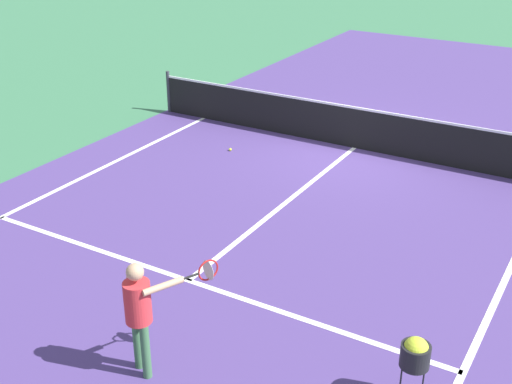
{
  "coord_description": "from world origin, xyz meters",
  "views": [
    {
      "loc": [
        5.19,
        -13.23,
        5.45
      ],
      "look_at": [
        0.36,
        -5.01,
        1.0
      ],
      "focal_mm": 46.78,
      "sensor_mm": 36.0,
      "label": 1
    }
  ],
  "objects": [
    {
      "name": "tennis_ball_near_net",
      "position": [
        -2.32,
        -1.58,
        0.03
      ],
      "size": [
        0.07,
        0.07,
        0.07
      ],
      "primitive_type": "sphere",
      "color": "#CCE033",
      "rests_on": "ground_plane"
    },
    {
      "name": "ground_plane",
      "position": [
        0.0,
        0.0,
        0.0
      ],
      "size": [
        60.0,
        60.0,
        0.0
      ],
      "primitive_type": "plane",
      "color": "#38724C"
    },
    {
      "name": "net",
      "position": [
        0.0,
        0.0,
        0.49
      ],
      "size": [
        10.48,
        0.09,
        1.07
      ],
      "color": "#33383D",
      "rests_on": "ground_plane"
    },
    {
      "name": "line_center_service",
      "position": [
        0.0,
        -3.2,
        0.0
      ],
      "size": [
        0.1,
        6.4,
        0.01
      ],
      "primitive_type": "cube",
      "color": "white",
      "rests_on": "ground_plane"
    },
    {
      "name": "player_near",
      "position": [
        0.74,
        -8.32,
        0.94
      ],
      "size": [
        0.82,
        1.01,
        1.53
      ],
      "color": "#3F7247",
      "rests_on": "ground_plane"
    },
    {
      "name": "line_sideline_left",
      "position": [
        -4.11,
        -5.95,
        0.0
      ],
      "size": [
        0.1,
        11.89,
        0.01
      ],
      "primitive_type": "cube",
      "color": "white",
      "rests_on": "ground_plane"
    },
    {
      "name": "court_surface_inbounds",
      "position": [
        0.0,
        0.0,
        0.0
      ],
      "size": [
        10.62,
        24.4,
        0.0
      ],
      "primitive_type": "cube",
      "color": "#4C387A",
      "rests_on": "ground_plane"
    },
    {
      "name": "line_sideline_right",
      "position": [
        4.11,
        -5.95,
        0.0
      ],
      "size": [
        0.1,
        11.89,
        0.01
      ],
      "primitive_type": "cube",
      "color": "white",
      "rests_on": "ground_plane"
    },
    {
      "name": "line_service_near",
      "position": [
        0.0,
        -6.4,
        0.0
      ],
      "size": [
        8.22,
        0.1,
        0.01
      ],
      "primitive_type": "cube",
      "color": "white",
      "rests_on": "ground_plane"
    },
    {
      "name": "ball_hopper",
      "position": [
        3.7,
        -7.18,
        0.68
      ],
      "size": [
        0.34,
        0.34,
        0.87
      ],
      "color": "black",
      "rests_on": "ground_plane"
    }
  ]
}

